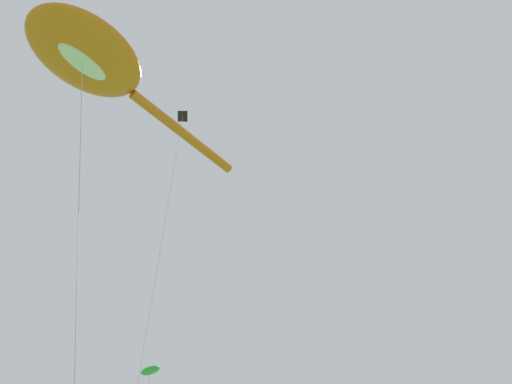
{
  "coord_description": "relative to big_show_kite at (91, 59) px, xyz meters",
  "views": [
    {
      "loc": [
        -8.16,
        3.38,
        1.54
      ],
      "look_at": [
        -0.53,
        10.74,
        9.94
      ],
      "focal_mm": 36.12,
      "sensor_mm": 36.0,
      "label": 1
    }
  ],
  "objects": [
    {
      "name": "big_show_kite",
      "position": [
        0.0,
        0.0,
        0.0
      ],
      "size": [
        12.02,
        6.55,
        20.33
      ],
      "rotation": [
        0.0,
        0.0,
        -3.05
      ],
      "color": "orange",
      "rests_on": "ground"
    },
    {
      "name": "small_kite_streamer_purple",
      "position": [
        7.91,
        4.21,
        -10.38
      ],
      "size": [
        1.36,
        1.84,
        9.53
      ],
      "rotation": [
        0.0,
        0.0,
        1.41
      ],
      "color": "green",
      "rests_on": "ground"
    },
    {
      "name": "small_kite_bird_shape",
      "position": [
        5.48,
        0.84,
        -2.61
      ],
      "size": [
        1.95,
        3.97,
        20.53
      ],
      "rotation": [
        0.0,
        0.0,
        0.79
      ],
      "color": "black",
      "rests_on": "ground"
    }
  ]
}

